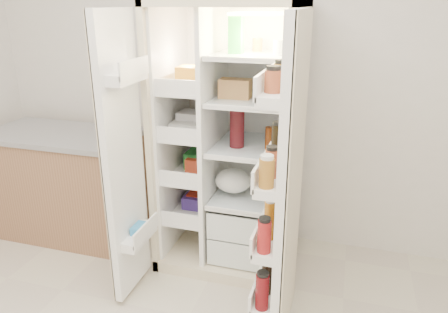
% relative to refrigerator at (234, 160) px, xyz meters
% --- Properties ---
extents(wall_back, '(4.00, 0.02, 2.70)m').
position_rel_refrigerator_xyz_m(wall_back, '(-0.07, 0.35, 0.61)').
color(wall_back, silver).
rests_on(wall_back, floor).
extents(refrigerator, '(0.92, 0.70, 1.80)m').
position_rel_refrigerator_xyz_m(refrigerator, '(0.00, 0.00, 0.00)').
color(refrigerator, beige).
rests_on(refrigerator, floor).
extents(freezer_door, '(0.15, 0.40, 1.72)m').
position_rel_refrigerator_xyz_m(freezer_door, '(-0.51, -0.60, 0.15)').
color(freezer_door, white).
rests_on(freezer_door, floor).
extents(fridge_door, '(0.17, 0.58, 1.72)m').
position_rel_refrigerator_xyz_m(fridge_door, '(0.47, -0.69, 0.13)').
color(fridge_door, white).
rests_on(fridge_door, floor).
extents(kitchen_counter, '(1.17, 0.62, 0.85)m').
position_rel_refrigerator_xyz_m(kitchen_counter, '(-1.36, -0.07, -0.32)').
color(kitchen_counter, '#8E6547').
rests_on(kitchen_counter, floor).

